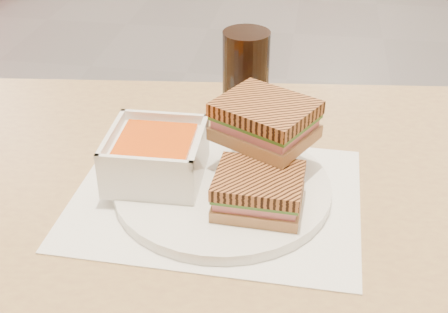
# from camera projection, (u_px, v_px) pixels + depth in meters

# --- Properties ---
(main_table) EXTENTS (1.27, 0.84, 0.75)m
(main_table) POSITION_uv_depth(u_px,v_px,m) (186.00, 252.00, 0.88)
(main_table) COLOR tan
(main_table) RESTS_ON ground
(tray_liner) EXTENTS (0.39, 0.31, 0.00)m
(tray_liner) POSITION_uv_depth(u_px,v_px,m) (216.00, 197.00, 0.80)
(tray_liner) COLOR white
(tray_liner) RESTS_ON main_table
(plate) EXTENTS (0.30, 0.30, 0.02)m
(plate) POSITION_uv_depth(u_px,v_px,m) (223.00, 188.00, 0.81)
(plate) COLOR white
(plate) RESTS_ON tray_liner
(soup_bowl) EXTENTS (0.13, 0.13, 0.07)m
(soup_bowl) POSITION_uv_depth(u_px,v_px,m) (156.00, 158.00, 0.80)
(soup_bowl) COLOR white
(soup_bowl) RESTS_ON plate
(panini_lower) EXTENTS (0.11, 0.10, 0.05)m
(panini_lower) POSITION_uv_depth(u_px,v_px,m) (259.00, 191.00, 0.75)
(panini_lower) COLOR tan
(panini_lower) RESTS_ON plate
(panini_upper) EXTENTS (0.16, 0.15, 0.06)m
(panini_upper) POSITION_uv_depth(u_px,v_px,m) (265.00, 121.00, 0.79)
(panini_upper) COLOR tan
(panini_upper) RESTS_ON panini_lower
(cola_glass) EXTENTS (0.07, 0.07, 0.16)m
(cola_glass) POSITION_uv_depth(u_px,v_px,m) (246.00, 80.00, 0.94)
(cola_glass) COLOR black
(cola_glass) RESTS_ON main_table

